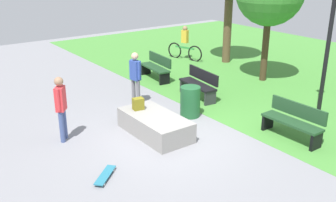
{
  "coord_description": "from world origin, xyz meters",
  "views": [
    {
      "loc": [
        7.21,
        -5.46,
        4.37
      ],
      "look_at": [
        -0.48,
        0.15,
        0.83
      ],
      "focal_mm": 41.82,
      "sensor_mm": 36.0,
      "label": 1
    }
  ],
  "objects_px": {
    "cyclist_on_bicycle": "(185,45)",
    "park_bench_far_left": "(199,83)",
    "concrete_ledge": "(155,125)",
    "skateboard_by_ledge": "(105,175)",
    "park_bench_near_lamppost": "(156,67)",
    "lamp_post": "(331,22)",
    "park_bench_near_path": "(293,120)",
    "trash_bin": "(190,102)",
    "skater_performing_trick": "(61,104)",
    "skater_watching": "(135,75)",
    "backpack_on_ledge": "(138,104)"
  },
  "relations": [
    {
      "from": "trash_bin",
      "to": "park_bench_near_path",
      "type": "bearing_deg",
      "value": 23.89
    },
    {
      "from": "concrete_ledge",
      "to": "skater_performing_trick",
      "type": "xyz_separation_m",
      "value": [
        -1.06,
        -2.05,
        0.71
      ]
    },
    {
      "from": "concrete_ledge",
      "to": "skater_performing_trick",
      "type": "distance_m",
      "value": 2.41
    },
    {
      "from": "park_bench_near_lamppost",
      "to": "lamp_post",
      "type": "bearing_deg",
      "value": 18.25
    },
    {
      "from": "skater_watching",
      "to": "cyclist_on_bicycle",
      "type": "relative_size",
      "value": 0.94
    },
    {
      "from": "skater_performing_trick",
      "to": "park_bench_far_left",
      "type": "distance_m",
      "value": 4.84
    },
    {
      "from": "cyclist_on_bicycle",
      "to": "park_bench_near_lamppost",
      "type": "bearing_deg",
      "value": -57.67
    },
    {
      "from": "park_bench_far_left",
      "to": "lamp_post",
      "type": "height_order",
      "value": "lamp_post"
    },
    {
      "from": "skateboard_by_ledge",
      "to": "cyclist_on_bicycle",
      "type": "distance_m",
      "value": 10.21
    },
    {
      "from": "concrete_ledge",
      "to": "trash_bin",
      "type": "relative_size",
      "value": 2.37
    },
    {
      "from": "park_bench_far_left",
      "to": "lamp_post",
      "type": "bearing_deg",
      "value": 30.96
    },
    {
      "from": "skater_watching",
      "to": "cyclist_on_bicycle",
      "type": "height_order",
      "value": "skater_watching"
    },
    {
      "from": "park_bench_far_left",
      "to": "park_bench_near_path",
      "type": "xyz_separation_m",
      "value": [
        3.72,
        -0.06,
        0.0
      ]
    },
    {
      "from": "park_bench_far_left",
      "to": "skater_watching",
      "type": "bearing_deg",
      "value": -108.23
    },
    {
      "from": "lamp_post",
      "to": "trash_bin",
      "type": "relative_size",
      "value": 5.01
    },
    {
      "from": "skater_performing_trick",
      "to": "park_bench_near_lamppost",
      "type": "distance_m",
      "value": 5.67
    },
    {
      "from": "backpack_on_ledge",
      "to": "cyclist_on_bicycle",
      "type": "relative_size",
      "value": 0.18
    },
    {
      "from": "skateboard_by_ledge",
      "to": "park_bench_near_path",
      "type": "xyz_separation_m",
      "value": [
        1.08,
        4.75,
        0.42
      ]
    },
    {
      "from": "park_bench_near_lamppost",
      "to": "cyclist_on_bicycle",
      "type": "height_order",
      "value": "cyclist_on_bicycle"
    },
    {
      "from": "park_bench_near_lamppost",
      "to": "skater_performing_trick",
      "type": "bearing_deg",
      "value": -58.86
    },
    {
      "from": "park_bench_far_left",
      "to": "trash_bin",
      "type": "height_order",
      "value": "park_bench_far_left"
    },
    {
      "from": "skater_watching",
      "to": "trash_bin",
      "type": "distance_m",
      "value": 1.96
    },
    {
      "from": "skater_performing_trick",
      "to": "lamp_post",
      "type": "bearing_deg",
      "value": 67.69
    },
    {
      "from": "trash_bin",
      "to": "park_bench_far_left",
      "type": "bearing_deg",
      "value": 130.55
    },
    {
      "from": "park_bench_near_path",
      "to": "park_bench_near_lamppost",
      "type": "bearing_deg",
      "value": 179.14
    },
    {
      "from": "park_bench_far_left",
      "to": "backpack_on_ledge",
      "type": "bearing_deg",
      "value": -73.04
    },
    {
      "from": "skater_watching",
      "to": "lamp_post",
      "type": "bearing_deg",
      "value": 45.56
    },
    {
      "from": "backpack_on_ledge",
      "to": "park_bench_near_path",
      "type": "bearing_deg",
      "value": -36.29
    },
    {
      "from": "park_bench_far_left",
      "to": "park_bench_near_lamppost",
      "type": "distance_m",
      "value": 2.5
    },
    {
      "from": "concrete_ledge",
      "to": "lamp_post",
      "type": "bearing_deg",
      "value": 69.97
    },
    {
      "from": "lamp_post",
      "to": "trash_bin",
      "type": "height_order",
      "value": "lamp_post"
    },
    {
      "from": "park_bench_near_lamppost",
      "to": "trash_bin",
      "type": "xyz_separation_m",
      "value": [
        3.56,
        -1.27,
        -0.04
      ]
    },
    {
      "from": "concrete_ledge",
      "to": "backpack_on_ledge",
      "type": "xyz_separation_m",
      "value": [
        -0.6,
        -0.13,
        0.42
      ]
    },
    {
      "from": "lamp_post",
      "to": "concrete_ledge",
      "type": "bearing_deg",
      "value": -110.03
    },
    {
      "from": "park_bench_near_path",
      "to": "trash_bin",
      "type": "xyz_separation_m",
      "value": [
        -2.66,
        -1.18,
        -0.04
      ]
    },
    {
      "from": "skater_watching",
      "to": "cyclist_on_bicycle",
      "type": "xyz_separation_m",
      "value": [
        -3.55,
        4.75,
        -0.33
      ]
    },
    {
      "from": "park_bench_near_path",
      "to": "trash_bin",
      "type": "bearing_deg",
      "value": -156.11
    },
    {
      "from": "skater_performing_trick",
      "to": "cyclist_on_bicycle",
      "type": "height_order",
      "value": "skater_performing_trick"
    },
    {
      "from": "concrete_ledge",
      "to": "park_bench_near_path",
      "type": "xyz_separation_m",
      "value": [
        2.25,
        2.69,
        0.22
      ]
    },
    {
      "from": "concrete_ledge",
      "to": "skateboard_by_ledge",
      "type": "bearing_deg",
      "value": -60.56
    },
    {
      "from": "skater_performing_trick",
      "to": "skateboard_by_ledge",
      "type": "height_order",
      "value": "skater_performing_trick"
    },
    {
      "from": "skateboard_by_ledge",
      "to": "park_bench_near_lamppost",
      "type": "xyz_separation_m",
      "value": [
        -5.14,
        4.84,
        0.42
      ]
    },
    {
      "from": "concrete_ledge",
      "to": "cyclist_on_bicycle",
      "type": "xyz_separation_m",
      "value": [
        -5.69,
        5.49,
        0.37
      ]
    },
    {
      "from": "cyclist_on_bicycle",
      "to": "park_bench_far_left",
      "type": "bearing_deg",
      "value": -33.03
    },
    {
      "from": "skateboard_by_ledge",
      "to": "park_bench_near_lamppost",
      "type": "distance_m",
      "value": 7.07
    },
    {
      "from": "backpack_on_ledge",
      "to": "park_bench_near_path",
      "type": "height_order",
      "value": "park_bench_near_path"
    },
    {
      "from": "park_bench_far_left",
      "to": "park_bench_near_path",
      "type": "bearing_deg",
      "value": -0.95
    },
    {
      "from": "skater_performing_trick",
      "to": "park_bench_near_lamppost",
      "type": "height_order",
      "value": "skater_performing_trick"
    },
    {
      "from": "concrete_ledge",
      "to": "park_bench_far_left",
      "type": "relative_size",
      "value": 1.27
    },
    {
      "from": "lamp_post",
      "to": "skateboard_by_ledge",
      "type": "bearing_deg",
      "value": -94.55
    }
  ]
}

